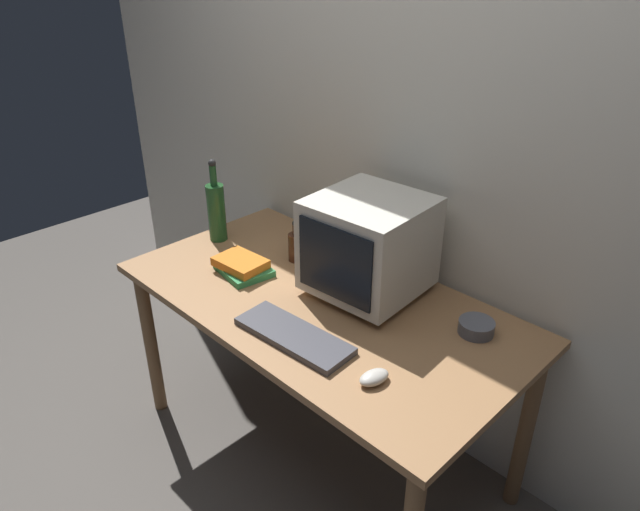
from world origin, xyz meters
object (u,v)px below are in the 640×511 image
crt_monitor (369,246)px  cd_spindle (476,327)px  computer_mouse (374,377)px  bottle_tall (216,210)px  book_stack (242,266)px  keyboard (294,336)px  bottle_short (296,246)px

crt_monitor → cd_spindle: (0.43, 0.06, -0.17)m
computer_mouse → crt_monitor: bearing=144.2°
bottle_tall → cd_spindle: bottle_tall is taller
bottle_tall → book_stack: size_ratio=1.59×
book_stack → bottle_tall: bearing=160.3°
keyboard → cd_spindle: (0.41, 0.45, 0.01)m
keyboard → book_stack: size_ratio=1.83×
crt_monitor → keyboard: size_ratio=0.98×
crt_monitor → bottle_tall: crt_monitor is taller
bottle_short → book_stack: 0.23m
computer_mouse → keyboard: bearing=-165.4°
computer_mouse → bottle_short: (-0.72, 0.35, 0.05)m
computer_mouse → book_stack: 0.80m
crt_monitor → bottle_short: (-0.37, -0.02, -0.13)m
bottle_tall → book_stack: 0.34m
book_stack → computer_mouse: bearing=-9.4°
bottle_tall → cd_spindle: (1.18, 0.19, -0.12)m
cd_spindle → book_stack: bearing=-161.0°
keyboard → computer_mouse: bearing=0.2°
crt_monitor → cd_spindle: size_ratio=3.43×
bottle_tall → keyboard: bearing=-18.8°
computer_mouse → bottle_short: bearing=164.7°
keyboard → bottle_short: 0.54m
book_stack → cd_spindle: bearing=19.0°
crt_monitor → bottle_short: crt_monitor is taller
bottle_tall → bottle_short: bottle_tall is taller
bottle_tall → computer_mouse: bearing=-12.4°
crt_monitor → computer_mouse: size_ratio=4.11×
keyboard → cd_spindle: size_ratio=3.50×
bottle_short → cd_spindle: bottle_short is taller
crt_monitor → bottle_short: 0.39m
computer_mouse → book_stack: book_stack is taller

